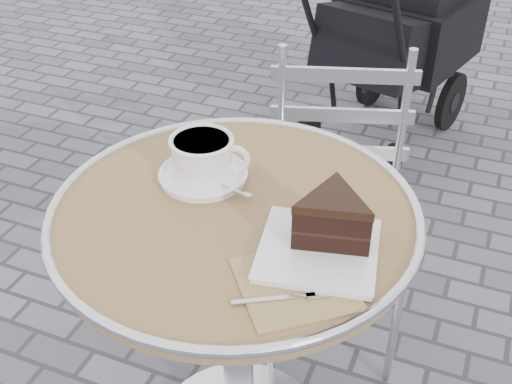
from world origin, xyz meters
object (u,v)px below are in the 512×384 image
at_px(bistro_chair, 339,172).
at_px(baby_stroller, 397,41).
at_px(cafe_table, 236,273).
at_px(cake_plate_set, 329,227).
at_px(cappuccino_set, 204,161).

bearing_deg(bistro_chair, baby_stroller, 76.39).
distance_m(cafe_table, cake_plate_set, 0.29).
height_order(cappuccino_set, bistro_chair, bistro_chair).
distance_m(cake_plate_set, baby_stroller, 1.78).
xyz_separation_m(cafe_table, bistro_chair, (0.07, 0.52, -0.04)).
height_order(cafe_table, baby_stroller, baby_stroller).
distance_m(cappuccino_set, bistro_chair, 0.53).
bearing_deg(bistro_chair, cappuccino_set, -129.40).
bearing_deg(bistro_chair, cake_plate_set, -95.27).
height_order(cafe_table, cake_plate_set, cake_plate_set).
relative_size(cake_plate_set, baby_stroller, 0.33).
distance_m(cafe_table, bistro_chair, 0.52).
bearing_deg(cappuccino_set, cake_plate_set, -37.65).
height_order(cappuccino_set, baby_stroller, baby_stroller).
bearing_deg(cake_plate_set, bistro_chair, 92.50).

